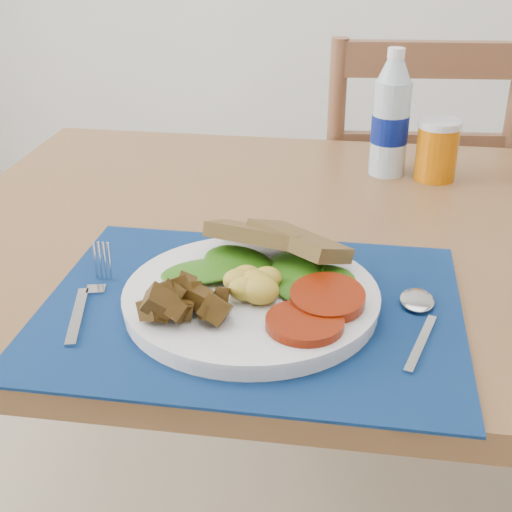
{
  "coord_description": "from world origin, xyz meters",
  "views": [
    {
      "loc": [
        -0.05,
        -0.81,
        1.21
      ],
      "look_at": [
        -0.17,
        -0.02,
        0.8
      ],
      "focal_mm": 50.0,
      "sensor_mm": 36.0,
      "label": 1
    }
  ],
  "objects": [
    {
      "name": "breakfast_plate",
      "position": [
        -0.17,
        -0.06,
        0.78
      ],
      "size": [
        0.31,
        0.31,
        0.08
      ],
      "rotation": [
        0.0,
        0.0,
        -0.39
      ],
      "color": "silver",
      "rests_on": "placemat"
    },
    {
      "name": "chair_far",
      "position": [
        0.08,
        0.81,
        0.59
      ],
      "size": [
        0.47,
        0.45,
        1.16
      ],
      "rotation": [
        0.0,
        0.0,
        3.24
      ],
      "color": "brown",
      "rests_on": "ground"
    },
    {
      "name": "fork",
      "position": [
        -0.37,
        -0.07,
        0.76
      ],
      "size": [
        0.04,
        0.19,
        0.0
      ],
      "rotation": [
        0.0,
        0.0,
        0.24
      ],
      "color": "#B2B5BA",
      "rests_on": "placemat"
    },
    {
      "name": "spoon",
      "position": [
        0.04,
        -0.05,
        0.76
      ],
      "size": [
        0.05,
        0.18,
        0.01
      ],
      "rotation": [
        0.0,
        0.0,
        -0.28
      ],
      "color": "#B2B5BA",
      "rests_on": "placemat"
    },
    {
      "name": "water_bottle",
      "position": [
        0.01,
        0.46,
        0.85
      ],
      "size": [
        0.07,
        0.07,
        0.23
      ],
      "color": "#ADBFCC",
      "rests_on": "table"
    },
    {
      "name": "juice_glass",
      "position": [
        0.09,
        0.45,
        0.8
      ],
      "size": [
        0.07,
        0.07,
        0.1
      ],
      "primitive_type": "cylinder",
      "color": "#CB6405",
      "rests_on": "table"
    },
    {
      "name": "table",
      "position": [
        0.0,
        0.2,
        0.67
      ],
      "size": [
        1.4,
        0.9,
        0.75
      ],
      "color": "brown",
      "rests_on": "ground"
    },
    {
      "name": "placemat",
      "position": [
        -0.17,
        -0.06,
        0.75
      ],
      "size": [
        0.52,
        0.41,
        0.0
      ],
      "primitive_type": "cube",
      "rotation": [
        0.0,
        0.0,
        -0.01
      ],
      "color": "black",
      "rests_on": "table"
    }
  ]
}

